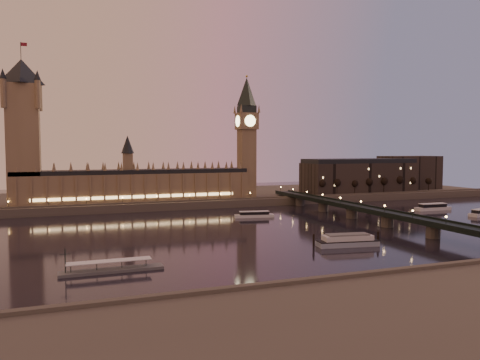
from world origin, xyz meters
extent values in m
plane|color=black|center=(0.00, 0.00, 0.00)|extent=(700.00, 700.00, 0.00)
cube|color=#423D35|center=(30.00, 165.00, 3.00)|extent=(560.00, 130.00, 6.00)
cube|color=brown|center=(-40.00, 121.00, 17.00)|extent=(180.00, 26.00, 22.00)
cube|color=black|center=(-40.00, 121.00, 29.60)|extent=(180.00, 22.00, 3.20)
cube|color=#FFCC7F|center=(-40.00, 107.50, 11.00)|extent=(153.00, 0.25, 2.20)
cube|color=brown|center=(-120.00, 121.00, 50.00)|extent=(22.00, 22.00, 88.00)
cone|color=black|center=(-120.00, 121.00, 103.00)|extent=(31.68, 31.68, 18.00)
cylinder|color=black|center=(-120.00, 121.00, 118.00)|extent=(0.44, 0.44, 12.00)
cube|color=maroon|center=(-117.80, 121.00, 122.50)|extent=(4.00, 0.15, 2.50)
cube|color=brown|center=(54.00, 121.00, 35.00)|extent=(13.00, 13.00, 58.00)
cube|color=brown|center=(54.00, 121.00, 71.00)|extent=(16.00, 16.00, 14.00)
cylinder|color=#FFEAA5|center=(54.00, 112.82, 71.00)|extent=(9.60, 0.35, 9.60)
cylinder|color=#FFEAA5|center=(45.82, 121.00, 71.00)|extent=(0.35, 9.60, 9.60)
cube|color=black|center=(54.00, 121.00, 81.00)|extent=(13.00, 13.00, 6.00)
cone|color=black|center=(54.00, 121.00, 96.00)|extent=(17.68, 17.68, 24.00)
sphere|color=gold|center=(54.00, 121.00, 109.00)|extent=(2.00, 2.00, 2.00)
cube|color=black|center=(92.00, 0.00, 8.00)|extent=(13.00, 260.00, 2.00)
cube|color=black|center=(85.70, 0.00, 9.50)|extent=(0.60, 260.00, 1.00)
cube|color=black|center=(98.30, 0.00, 9.50)|extent=(0.60, 260.00, 1.00)
cube|color=black|center=(172.00, 127.00, 20.00)|extent=(110.00, 36.00, 28.00)
cube|color=black|center=(172.00, 127.00, 36.00)|extent=(108.00, 34.00, 4.00)
cube|color=black|center=(242.00, 139.00, 23.00)|extent=(60.00, 30.00, 34.00)
cylinder|color=black|center=(121.29, 109.00, 11.09)|extent=(0.70, 0.70, 10.19)
sphere|color=black|center=(121.29, 109.00, 16.41)|extent=(6.79, 6.79, 6.79)
cylinder|color=black|center=(138.12, 109.00, 11.09)|extent=(0.70, 0.70, 10.19)
sphere|color=black|center=(138.12, 109.00, 16.41)|extent=(6.79, 6.79, 6.79)
cylinder|color=black|center=(154.95, 109.00, 11.09)|extent=(0.70, 0.70, 10.19)
sphere|color=black|center=(154.95, 109.00, 16.41)|extent=(6.79, 6.79, 6.79)
cylinder|color=black|center=(171.78, 109.00, 11.09)|extent=(0.70, 0.70, 10.19)
sphere|color=black|center=(171.78, 109.00, 16.41)|extent=(6.79, 6.79, 6.79)
cylinder|color=black|center=(188.62, 109.00, 11.09)|extent=(0.70, 0.70, 10.19)
sphere|color=black|center=(188.62, 109.00, 16.41)|extent=(6.79, 6.79, 6.79)
cylinder|color=black|center=(205.45, 109.00, 11.09)|extent=(0.70, 0.70, 10.19)
sphere|color=black|center=(205.45, 109.00, 16.41)|extent=(6.79, 6.79, 6.79)
cylinder|color=black|center=(222.28, 109.00, 11.09)|extent=(0.70, 0.70, 10.19)
sphere|color=black|center=(222.28, 109.00, 16.41)|extent=(6.79, 6.79, 6.79)
cylinder|color=black|center=(239.11, 109.00, 11.09)|extent=(0.70, 0.70, 10.19)
sphere|color=black|center=(239.11, 109.00, 16.41)|extent=(6.79, 6.79, 6.79)
cube|color=silver|center=(30.47, 45.65, 1.00)|extent=(27.90, 10.99, 2.00)
cube|color=black|center=(30.47, 45.65, 3.00)|extent=(20.73, 8.59, 2.00)
cube|color=silver|center=(30.47, 45.65, 4.18)|extent=(21.31, 8.93, 0.36)
cube|color=silver|center=(174.43, 32.10, 1.24)|extent=(29.51, 8.44, 2.47)
cube|color=black|center=(174.43, 32.10, 3.71)|extent=(21.86, 6.83, 2.47)
cube|color=silver|center=(174.43, 32.10, 5.17)|extent=(22.45, 7.15, 0.45)
cube|color=#92A2BA|center=(37.36, -58.86, 1.23)|extent=(31.22, 12.95, 2.46)
cube|color=black|center=(37.36, -58.86, 2.70)|extent=(31.22, 12.95, 0.47)
cube|color=silver|center=(37.36, -58.86, 4.16)|extent=(25.46, 11.17, 2.46)
cube|color=#595B5E|center=(37.36, -58.86, 5.73)|extent=(21.58, 9.67, 0.66)
cylinder|color=black|center=(20.51, -55.31, 3.22)|extent=(1.04, 1.04, 6.44)
cylinder|color=black|center=(54.20, -60.40, 3.22)|extent=(1.04, 1.04, 6.44)
cube|color=#595B5E|center=(-75.55, -67.98, 0.56)|extent=(39.55, 6.59, 1.13)
cube|color=silver|center=(-76.49, -67.98, 4.28)|extent=(32.01, 5.65, 0.28)
cylinder|color=black|center=(-92.50, -67.98, 5.84)|extent=(0.38, 0.38, 9.42)
cylinder|color=black|center=(-92.50, -67.98, 8.19)|extent=(3.77, 0.23, 0.23)
camera|label=1|loc=(-91.24, -252.96, 47.85)|focal=35.00mm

